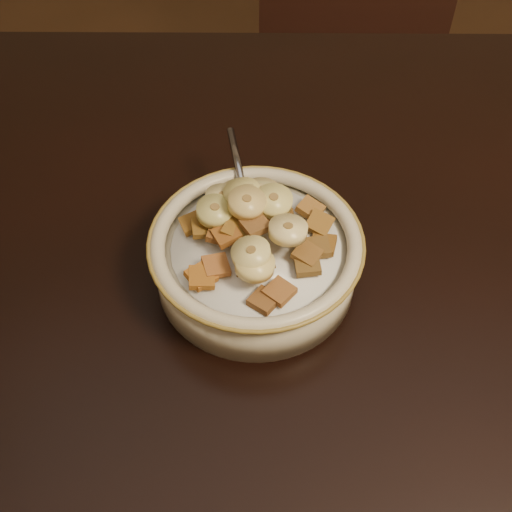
{
  "coord_description": "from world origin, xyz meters",
  "views": [
    {
      "loc": [
        -0.19,
        -0.28,
        1.2
      ],
      "look_at": [
        -0.18,
        0.07,
        0.78
      ],
      "focal_mm": 45.0,
      "sensor_mm": 36.0,
      "label": 1
    }
  ],
  "objects_px": {
    "chair": "(360,108)",
    "cereal_bowl": "(256,263)",
    "table": "(472,348)",
    "spoon": "(250,220)"
  },
  "relations": [
    {
      "from": "table",
      "to": "cereal_bowl",
      "type": "bearing_deg",
      "value": 162.33
    },
    {
      "from": "chair",
      "to": "spoon",
      "type": "height_order",
      "value": "chair"
    },
    {
      "from": "table",
      "to": "cereal_bowl",
      "type": "height_order",
      "value": "cereal_bowl"
    },
    {
      "from": "table",
      "to": "spoon",
      "type": "xyz_separation_m",
      "value": [
        -0.18,
        0.09,
        0.07
      ]
    },
    {
      "from": "table",
      "to": "spoon",
      "type": "height_order",
      "value": "spoon"
    },
    {
      "from": "cereal_bowl",
      "to": "chair",
      "type": "bearing_deg",
      "value": 70.94
    },
    {
      "from": "chair",
      "to": "cereal_bowl",
      "type": "xyz_separation_m",
      "value": [
        -0.23,
        -0.66,
        0.35
      ]
    },
    {
      "from": "cereal_bowl",
      "to": "table",
      "type": "bearing_deg",
      "value": -20.38
    },
    {
      "from": "table",
      "to": "chair",
      "type": "bearing_deg",
      "value": 89.07
    },
    {
      "from": "chair",
      "to": "cereal_bowl",
      "type": "bearing_deg",
      "value": -95.83
    }
  ]
}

